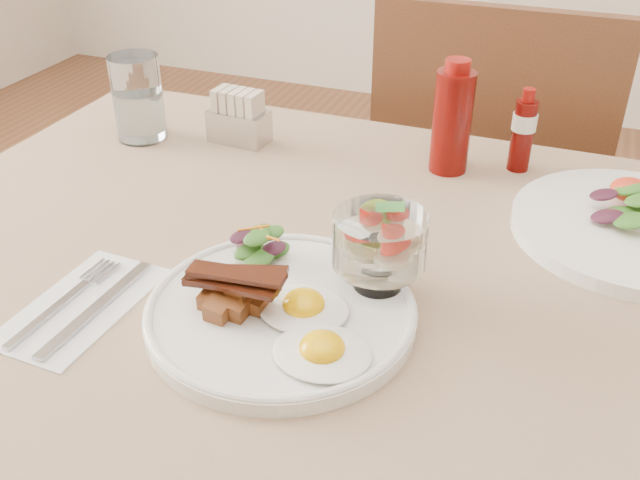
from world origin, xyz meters
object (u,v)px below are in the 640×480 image
at_px(main_plate, 281,313).
at_px(sugar_caddy, 239,120).
at_px(chair_far, 486,199).
at_px(hot_sauce_bottle, 523,131).
at_px(water_glass, 139,103).
at_px(ketchup_bottle, 452,120).
at_px(table, 400,350).
at_px(fruit_cup, 380,241).

height_order(main_plate, sugar_caddy, sugar_caddy).
bearing_deg(chair_far, hot_sauce_bottle, -77.10).
bearing_deg(chair_far, main_plate, -97.93).
bearing_deg(water_glass, hot_sauce_bottle, 9.88).
bearing_deg(ketchup_bottle, main_plate, -101.75).
bearing_deg(water_glass, table, -26.36).
height_order(main_plate, fruit_cup, fruit_cup).
height_order(hot_sauce_bottle, sugar_caddy, hot_sauce_bottle).
bearing_deg(sugar_caddy, water_glass, -160.35).
height_order(chair_far, sugar_caddy, chair_far).
distance_m(main_plate, ketchup_bottle, 0.42).
bearing_deg(table, ketchup_bottle, 94.04).
xyz_separation_m(chair_far, sugar_caddy, (-0.35, -0.38, 0.26)).
distance_m(table, main_plate, 0.17).
height_order(ketchup_bottle, sugar_caddy, ketchup_bottle).
bearing_deg(water_glass, main_plate, -41.40).
bearing_deg(table, chair_far, 90.00).
distance_m(chair_far, sugar_caddy, 0.58).
bearing_deg(hot_sauce_bottle, table, -101.91).
relative_size(chair_far, water_glass, 7.10).
bearing_deg(chair_far, table, -90.00).
distance_m(hot_sauce_bottle, sugar_caddy, 0.42).
xyz_separation_m(table, sugar_caddy, (-0.35, 0.29, 0.13)).
height_order(table, ketchup_bottle, ketchup_bottle).
bearing_deg(chair_far, sugar_caddy, -132.61).
height_order(main_plate, water_glass, water_glass).
height_order(ketchup_bottle, hot_sauce_bottle, ketchup_bottle).
bearing_deg(hot_sauce_bottle, main_plate, -111.96).
distance_m(fruit_cup, hot_sauce_bottle, 0.38).
distance_m(table, chair_far, 0.68).
height_order(table, chair_far, chair_far).
bearing_deg(fruit_cup, sugar_caddy, 135.84).
relative_size(chair_far, fruit_cup, 9.31).
xyz_separation_m(fruit_cup, sugar_caddy, (-0.32, 0.31, -0.03)).
distance_m(table, sugar_caddy, 0.47).
distance_m(chair_far, water_glass, 0.71).
distance_m(main_plate, water_glass, 0.52).
xyz_separation_m(ketchup_bottle, sugar_caddy, (-0.32, -0.02, -0.04)).
bearing_deg(water_glass, fruit_cup, -29.87).
xyz_separation_m(main_plate, sugar_caddy, (-0.24, 0.39, 0.03)).
relative_size(chair_far, hot_sauce_bottle, 7.67).
bearing_deg(chair_far, water_glass, -139.98).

